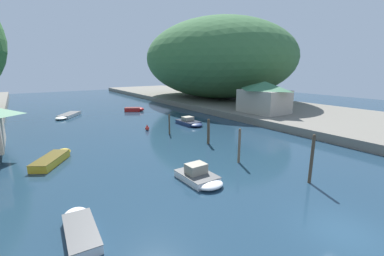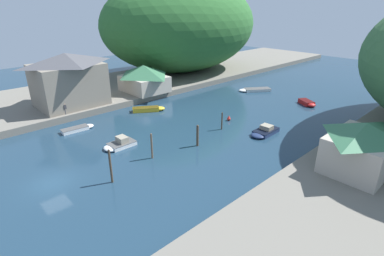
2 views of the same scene
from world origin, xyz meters
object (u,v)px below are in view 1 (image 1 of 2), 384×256
boat_white_cruiser (80,227)px  boat_red_skiff (67,116)px  right_bank_cottage (264,97)px  boat_moored_right (190,123)px  boat_navy_launch (200,177)px  boat_far_upstream (54,158)px  channel_buoy_near (147,128)px  boat_open_rowboat (135,109)px

boat_white_cruiser → boat_red_skiff: boat_white_cruiser is taller
right_bank_cottage → boat_moored_right: (-12.57, 2.59, -3.23)m
right_bank_cottage → boat_white_cruiser: bearing=-154.2°
boat_white_cruiser → boat_navy_launch: 8.57m
right_bank_cottage → boat_far_upstream: size_ratio=1.48×
right_bank_cottage → boat_far_upstream: right_bank_cottage is taller
boat_far_upstream → channel_buoy_near: 13.17m
boat_open_rowboat → boat_moored_right: (1.96, -16.00, 0.01)m
boat_navy_launch → boat_red_skiff: 33.03m
boat_far_upstream → boat_open_rowboat: bearing=85.6°
boat_moored_right → boat_navy_launch: 19.02m
boat_open_rowboat → boat_moored_right: size_ratio=0.82×
boat_navy_launch → boat_red_skiff: boat_navy_launch is taller
boat_open_rowboat → boat_white_cruiser: boat_open_rowboat is taller
right_bank_cottage → boat_white_cruiser: (-30.98, -14.95, -3.34)m
boat_open_rowboat → boat_navy_launch: boat_navy_launch is taller
boat_far_upstream → channel_buoy_near: size_ratio=6.39×
right_bank_cottage → boat_open_rowboat: right_bank_cottage is taller
boat_white_cruiser → channel_buoy_near: size_ratio=5.52×
boat_red_skiff → boat_navy_launch: bearing=130.6°
boat_navy_launch → channel_buoy_near: bearing=-102.4°
right_bank_cottage → boat_white_cruiser: size_ratio=1.71×
boat_white_cruiser → right_bank_cottage: bearing=29.2°
boat_open_rowboat → boat_moored_right: boat_moored_right is taller
boat_white_cruiser → boat_moored_right: bearing=47.1°
right_bank_cottage → boat_moored_right: 13.23m
channel_buoy_near → boat_open_rowboat: bearing=73.6°
boat_white_cruiser → channel_buoy_near: channel_buoy_near is taller
right_bank_cottage → boat_navy_launch: bearing=-148.9°
boat_red_skiff → channel_buoy_near: bearing=148.1°
boat_open_rowboat → boat_navy_launch: bearing=16.1°
boat_white_cruiser → boat_navy_launch: boat_navy_launch is taller
boat_far_upstream → boat_red_skiff: 22.72m
boat_moored_right → boat_open_rowboat: bearing=-85.2°
boat_open_rowboat → channel_buoy_near: bearing=13.7°
boat_far_upstream → boat_navy_launch: (8.25, -10.54, 0.05)m
boat_red_skiff → boat_open_rowboat: bearing=-148.9°
boat_moored_right → boat_white_cruiser: bearing=41.5°
right_bank_cottage → channel_buoy_near: bearing=171.0°
boat_moored_right → boat_white_cruiser: boat_moored_right is taller
boat_far_upstream → boat_white_cruiser: (-0.21, -11.88, -0.08)m
boat_far_upstream → boat_navy_launch: bearing=-19.5°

